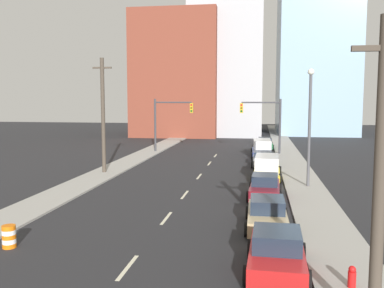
% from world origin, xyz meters
% --- Properties ---
extents(sidewalk_left, '(2.74, 93.72, 0.12)m').
position_xyz_m(sidewalk_left, '(-7.91, 46.86, 0.06)').
color(sidewalk_left, '#9E9B93').
rests_on(sidewalk_left, ground).
extents(sidewalk_right, '(2.74, 93.72, 0.12)m').
position_xyz_m(sidewalk_right, '(7.91, 46.86, 0.06)').
color(sidewalk_right, '#9E9B93').
rests_on(sidewalk_right, ground).
extents(lane_stripe_at_7m, '(0.16, 2.40, 0.01)m').
position_xyz_m(lane_stripe_at_7m, '(0.00, 7.33, 0.00)').
color(lane_stripe_at_7m, beige).
rests_on(lane_stripe_at_7m, ground).
extents(lane_stripe_at_14m, '(0.16, 2.40, 0.01)m').
position_xyz_m(lane_stripe_at_14m, '(0.00, 13.94, 0.00)').
color(lane_stripe_at_14m, beige).
rests_on(lane_stripe_at_14m, ground).
extents(lane_stripe_at_19m, '(0.16, 2.40, 0.01)m').
position_xyz_m(lane_stripe_at_19m, '(0.00, 19.47, 0.00)').
color(lane_stripe_at_19m, beige).
rests_on(lane_stripe_at_19m, ground).
extents(lane_stripe_at_26m, '(0.16, 2.40, 0.01)m').
position_xyz_m(lane_stripe_at_26m, '(0.00, 26.16, 0.00)').
color(lane_stripe_at_26m, beige).
rests_on(lane_stripe_at_26m, ground).
extents(lane_stripe_at_33m, '(0.16, 2.40, 0.01)m').
position_xyz_m(lane_stripe_at_33m, '(0.00, 33.15, 0.00)').
color(lane_stripe_at_33m, beige).
rests_on(lane_stripe_at_33m, ground).
extents(lane_stripe_at_39m, '(0.16, 2.40, 0.01)m').
position_xyz_m(lane_stripe_at_39m, '(0.00, 38.93, 0.00)').
color(lane_stripe_at_39m, beige).
rests_on(lane_stripe_at_39m, ground).
extents(building_brick_left, '(14.00, 16.00, 20.33)m').
position_xyz_m(building_brick_left, '(-9.00, 66.20, 10.17)').
color(building_brick_left, brown).
rests_on(building_brick_left, ground).
extents(building_office_center, '(12.00, 20.00, 31.90)m').
position_xyz_m(building_office_center, '(-0.95, 70.20, 15.95)').
color(building_office_center, '#A8A8AD').
rests_on(building_office_center, ground).
extents(building_glass_right, '(13.00, 20.00, 29.18)m').
position_xyz_m(building_glass_right, '(14.40, 74.20, 14.59)').
color(building_glass_right, '#8CADC6').
rests_on(building_glass_right, ground).
extents(traffic_signal_left, '(4.57, 0.35, 6.19)m').
position_xyz_m(traffic_signal_left, '(-5.96, 41.05, 4.03)').
color(traffic_signal_left, '#38383D').
rests_on(traffic_signal_left, ground).
extents(traffic_signal_right, '(4.57, 0.35, 6.19)m').
position_xyz_m(traffic_signal_right, '(5.65, 41.05, 4.03)').
color(traffic_signal_right, '#38383D').
rests_on(traffic_signal_right, ground).
extents(utility_pole_right_near, '(1.60, 0.32, 8.18)m').
position_xyz_m(utility_pole_right_near, '(7.69, 3.82, 4.21)').
color(utility_pole_right_near, '#473D33').
rests_on(utility_pole_right_near, ground).
extents(utility_pole_left_mid, '(1.60, 0.32, 9.50)m').
position_xyz_m(utility_pole_left_mid, '(-8.01, 26.31, 4.87)').
color(utility_pole_left_mid, '#473D33').
rests_on(utility_pole_left_mid, ground).
extents(traffic_barrel, '(0.56, 0.56, 0.95)m').
position_xyz_m(traffic_barrel, '(-5.51, 8.59, 0.47)').
color(traffic_barrel, orange).
rests_on(traffic_barrel, ground).
extents(street_lamp, '(0.44, 0.44, 8.22)m').
position_xyz_m(street_lamp, '(8.11, 23.07, 4.78)').
color(street_lamp, '#4C4C51').
rests_on(street_lamp, ground).
extents(fire_hydrant, '(0.26, 0.26, 0.84)m').
position_xyz_m(fire_hydrant, '(7.72, 6.60, 0.41)').
color(fire_hydrant, red).
rests_on(fire_hydrant, ground).
extents(sedan_red, '(2.29, 4.35, 1.53)m').
position_xyz_m(sedan_red, '(5.38, 7.75, 0.70)').
color(sedan_red, red).
rests_on(sedan_red, ground).
extents(sedan_tan, '(2.12, 4.58, 1.48)m').
position_xyz_m(sedan_tan, '(5.13, 12.99, 0.68)').
color(sedan_tan, tan).
rests_on(sedan_tan, ground).
extents(sedan_maroon, '(2.21, 4.55, 1.49)m').
position_xyz_m(sedan_maroon, '(5.10, 19.37, 0.68)').
color(sedan_maroon, maroon).
rests_on(sedan_maroon, ground).
extents(box_truck_yellow, '(2.41, 5.88, 1.82)m').
position_xyz_m(box_truck_yellow, '(5.32, 25.99, 0.88)').
color(box_truck_yellow, gold).
rests_on(box_truck_yellow, ground).
extents(sedan_gray, '(2.17, 4.67, 1.37)m').
position_xyz_m(sedan_gray, '(5.07, 32.34, 0.63)').
color(sedan_gray, slate).
rests_on(sedan_gray, ground).
extents(box_truck_blue, '(2.45, 6.38, 1.83)m').
position_xyz_m(box_truck_blue, '(5.02, 39.07, 0.88)').
color(box_truck_blue, navy).
rests_on(box_truck_blue, ground).
extents(sedan_green, '(2.15, 4.83, 1.39)m').
position_xyz_m(sedan_green, '(5.40, 46.45, 0.64)').
color(sedan_green, '#1E6033').
rests_on(sedan_green, ground).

